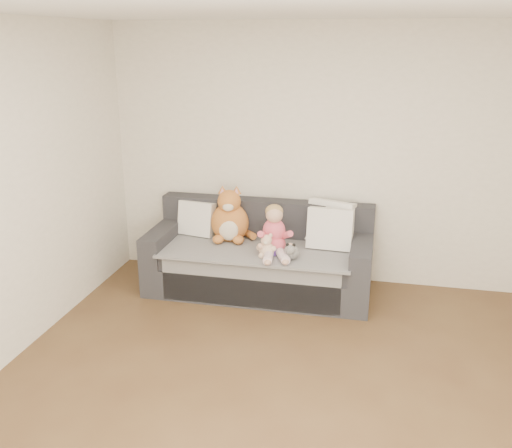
{
  "coord_description": "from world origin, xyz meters",
  "views": [
    {
      "loc": [
        0.5,
        -3.14,
        2.44
      ],
      "look_at": [
        -0.62,
        1.87,
        0.75
      ],
      "focal_mm": 40.0,
      "sensor_mm": 36.0,
      "label": 1
    }
  ],
  "objects_px": {
    "sippy_cup": "(274,250)",
    "sofa": "(260,260)",
    "toddler": "(274,234)",
    "plush_cat": "(230,219)",
    "teddy_bear": "(266,247)"
  },
  "relations": [
    {
      "from": "toddler",
      "to": "plush_cat",
      "type": "height_order",
      "value": "plush_cat"
    },
    {
      "from": "toddler",
      "to": "sippy_cup",
      "type": "height_order",
      "value": "toddler"
    },
    {
      "from": "toddler",
      "to": "teddy_bear",
      "type": "relative_size",
      "value": 2.06
    },
    {
      "from": "toddler",
      "to": "teddy_bear",
      "type": "bearing_deg",
      "value": -132.43
    },
    {
      "from": "toddler",
      "to": "teddy_bear",
      "type": "xyz_separation_m",
      "value": [
        -0.05,
        -0.1,
        -0.11
      ]
    },
    {
      "from": "toddler",
      "to": "sofa",
      "type": "bearing_deg",
      "value": 116.31
    },
    {
      "from": "toddler",
      "to": "sippy_cup",
      "type": "distance_m",
      "value": 0.16
    },
    {
      "from": "sofa",
      "to": "plush_cat",
      "type": "relative_size",
      "value": 3.74
    },
    {
      "from": "plush_cat",
      "to": "sippy_cup",
      "type": "distance_m",
      "value": 0.64
    },
    {
      "from": "plush_cat",
      "to": "sippy_cup",
      "type": "bearing_deg",
      "value": -41.94
    },
    {
      "from": "sofa",
      "to": "toddler",
      "type": "distance_m",
      "value": 0.46
    },
    {
      "from": "sippy_cup",
      "to": "sofa",
      "type": "bearing_deg",
      "value": 125.43
    },
    {
      "from": "toddler",
      "to": "sippy_cup",
      "type": "relative_size",
      "value": 4.85
    },
    {
      "from": "teddy_bear",
      "to": "sippy_cup",
      "type": "xyz_separation_m",
      "value": [
        0.06,
        0.05,
        -0.04
      ]
    },
    {
      "from": "sofa",
      "to": "toddler",
      "type": "bearing_deg",
      "value": -48.79
    }
  ]
}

